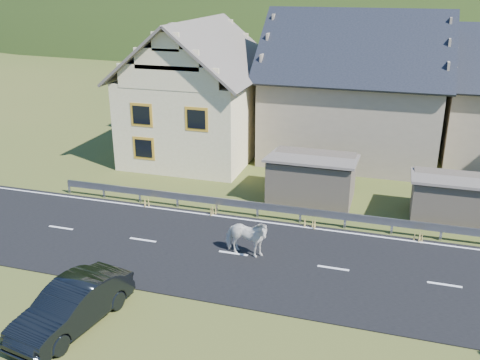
% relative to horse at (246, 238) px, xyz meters
% --- Properties ---
extents(ground, '(160.00, 160.00, 0.00)m').
position_rel_horse_xyz_m(ground, '(3.46, 0.02, -0.84)').
color(ground, '#374B1A').
rests_on(ground, ground).
extents(road, '(60.00, 7.00, 0.04)m').
position_rel_horse_xyz_m(road, '(3.46, 0.02, -0.82)').
color(road, black).
rests_on(road, ground).
extents(lane_markings, '(60.00, 6.60, 0.01)m').
position_rel_horse_xyz_m(lane_markings, '(3.46, 0.02, -0.79)').
color(lane_markings, silver).
rests_on(lane_markings, road).
extents(guardrail, '(28.10, 0.09, 0.75)m').
position_rel_horse_xyz_m(guardrail, '(3.46, 3.70, -0.28)').
color(guardrail, '#93969B').
rests_on(guardrail, ground).
extents(shed_left, '(4.30, 3.30, 2.40)m').
position_rel_horse_xyz_m(shed_left, '(1.46, 6.52, 0.26)').
color(shed_left, brown).
rests_on(shed_left, ground).
extents(shed_right, '(3.80, 2.90, 2.20)m').
position_rel_horse_xyz_m(shed_right, '(7.96, 6.02, 0.16)').
color(shed_right, brown).
rests_on(shed_right, ground).
extents(house_cream, '(7.80, 9.80, 8.30)m').
position_rel_horse_xyz_m(house_cream, '(-6.54, 12.02, 3.52)').
color(house_cream, beige).
rests_on(house_cream, ground).
extents(house_stone_a, '(10.80, 9.80, 8.90)m').
position_rel_horse_xyz_m(house_stone_a, '(2.46, 15.02, 3.79)').
color(house_stone_a, gray).
rests_on(house_stone_a, ground).
extents(mountain, '(440.00, 280.00, 260.00)m').
position_rel_horse_xyz_m(mountain, '(8.46, 180.02, -20.84)').
color(mountain, '#1A330F').
rests_on(mountain, ground).
extents(horse, '(1.02, 1.96, 1.60)m').
position_rel_horse_xyz_m(horse, '(0.00, 0.00, 0.00)').
color(horse, silver).
rests_on(horse, road).
extents(car, '(2.27, 4.62, 1.46)m').
position_rel_horse_xyz_m(car, '(-3.99, -5.91, -0.11)').
color(car, black).
rests_on(car, ground).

